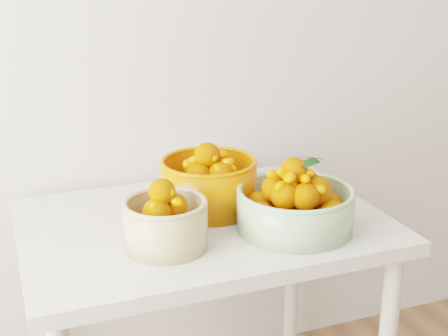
{
  "coord_description": "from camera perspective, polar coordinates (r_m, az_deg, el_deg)",
  "views": [
    {
      "loc": [
        -0.88,
        0.08,
        1.45
      ],
      "look_at": [
        -0.33,
        1.53,
        0.92
      ],
      "focal_mm": 50.0,
      "sensor_mm": 36.0,
      "label": 1
    }
  ],
  "objects": [
    {
      "name": "table",
      "position": [
        1.79,
        -1.86,
        -7.51
      ],
      "size": [
        1.0,
        0.7,
        0.75
      ],
      "color": "silver",
      "rests_on": "ground"
    },
    {
      "name": "bowl_orange",
      "position": [
        1.8,
        -1.42,
        -1.36
      ],
      "size": [
        0.32,
        0.32,
        0.2
      ],
      "rotation": [
        0.0,
        0.0,
        0.18
      ],
      "color": "#E56107",
      "rests_on": "table"
    },
    {
      "name": "bowl_cream",
      "position": [
        1.57,
        -5.37,
        -4.94
      ],
      "size": [
        0.24,
        0.24,
        0.18
      ],
      "rotation": [
        0.0,
        0.0,
        0.16
      ],
      "color": "tan",
      "rests_on": "table"
    },
    {
      "name": "bowl_green",
      "position": [
        1.67,
        6.53,
        -3.37
      ],
      "size": [
        0.38,
        0.38,
        0.2
      ],
      "rotation": [
        0.0,
        0.0,
        0.25
      ],
      "color": "#95BA89",
      "rests_on": "table"
    }
  ]
}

